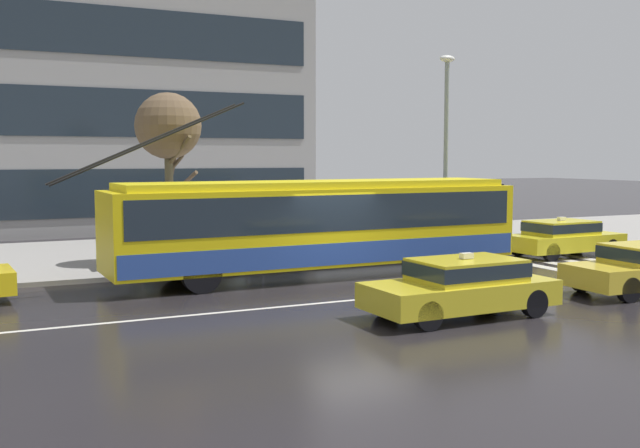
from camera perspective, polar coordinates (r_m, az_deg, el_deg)
ground_plane at (r=19.48m, az=2.78°, el=-5.11°), size 160.00×160.00×0.00m
sidewalk_slab at (r=27.69m, az=-6.06°, el=-1.92°), size 80.00×10.00×0.14m
crosswalk_stripe_edge_near at (r=24.50m, az=16.89°, el=-3.19°), size 0.44×4.40×0.01m
crosswalk_stripe_inner_a at (r=25.11m, az=18.42°, el=-3.04°), size 0.44×4.40×0.01m
crosswalk_stripe_center at (r=25.74m, az=19.87°, el=-2.89°), size 0.44×4.40×0.01m
crosswalk_stripe_inner_b at (r=26.38m, az=21.25°, el=-2.74°), size 0.44×4.40×0.01m
lane_centre_line at (r=18.45m, az=4.54°, el=-5.69°), size 72.00×0.14×0.01m
trolleybus at (r=21.50m, az=0.02°, el=0.03°), size 13.65×2.76×4.96m
taxi_ahead_of_bus at (r=27.30m, az=18.26°, el=-0.92°), size 4.27×1.92×1.39m
taxi_oncoming_near at (r=16.48m, az=10.92°, el=-4.61°), size 4.28×1.93×1.39m
bus_shelter at (r=23.71m, az=-9.61°, el=1.47°), size 4.13×1.74×2.42m
pedestrian_at_shelter at (r=25.07m, az=-6.99°, el=0.98°), size 1.13×1.13×1.89m
pedestrian_approaching_curb at (r=24.43m, az=-13.11°, el=1.04°), size 1.18×1.18×2.04m
street_lamp at (r=26.64m, az=9.71°, el=6.66°), size 0.60×0.32×6.90m
street_tree_bare at (r=23.77m, az=-11.64°, el=7.24°), size 2.08×2.30×5.36m
office_tower_corner_left at (r=40.59m, az=-19.45°, el=15.18°), size 22.41×13.64×21.44m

